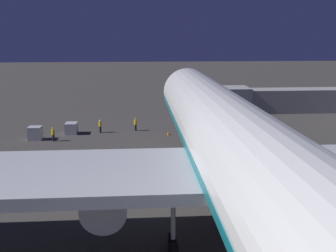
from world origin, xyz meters
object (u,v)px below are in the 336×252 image
at_px(ground_crew_by_belt_loader, 136,124).
at_px(traffic_cone_nose_port, 201,132).
at_px(baggage_container_mid_row, 35,133).
at_px(ground_crew_under_port_wing, 100,126).
at_px(traffic_cone_nose_starboard, 168,133).
at_px(ground_crew_marshaller_fwd, 53,133).
at_px(airliner_at_gate, 242,158).
at_px(baggage_container_near_belt, 71,128).
at_px(jet_bridge, 309,100).

height_order(ground_crew_by_belt_loader, traffic_cone_nose_port, ground_crew_by_belt_loader).
bearing_deg(ground_crew_by_belt_loader, baggage_container_mid_row, 17.30).
distance_m(ground_crew_under_port_wing, traffic_cone_nose_port, 13.65).
bearing_deg(traffic_cone_nose_starboard, ground_crew_marshaller_fwd, 8.27).
distance_m(ground_crew_marshaller_fwd, traffic_cone_nose_port, 19.08).
bearing_deg(traffic_cone_nose_starboard, airliner_at_gate, 94.31).
height_order(baggage_container_near_belt, ground_crew_under_port_wing, ground_crew_under_port_wing).
relative_size(ground_crew_marshaller_fwd, ground_crew_under_port_wing, 1.00).
distance_m(baggage_container_near_belt, ground_crew_marshaller_fwd, 4.09).
height_order(jet_bridge, traffic_cone_nose_starboard, jet_bridge).
bearing_deg(baggage_container_near_belt, airliner_at_gate, 116.09).
height_order(jet_bridge, ground_crew_by_belt_loader, jet_bridge).
relative_size(jet_bridge, ground_crew_under_port_wing, 13.09).
bearing_deg(ground_crew_marshaller_fwd, baggage_container_near_belt, -113.90).
bearing_deg(baggage_container_near_belt, jet_bridge, 158.05).
distance_m(baggage_container_mid_row, ground_crew_marshaller_fwd, 2.61).
distance_m(airliner_at_gate, ground_crew_marshaller_fwd, 32.23).
height_order(airliner_at_gate, jet_bridge, airliner_at_gate).
xyz_separation_m(baggage_container_near_belt, traffic_cone_nose_port, (-17.29, 1.62, -0.47)).
height_order(ground_crew_by_belt_loader, ground_crew_marshaller_fwd, ground_crew_marshaller_fwd).
relative_size(baggage_container_mid_row, traffic_cone_nose_port, 3.05).
xyz_separation_m(jet_bridge, ground_crew_marshaller_fwd, (29.21, -7.37, -5.00)).
distance_m(ground_crew_by_belt_loader, traffic_cone_nose_port, 9.19).
bearing_deg(ground_crew_marshaller_fwd, jet_bridge, 165.84).
xyz_separation_m(jet_bridge, traffic_cone_nose_port, (10.26, -9.49, -5.71)).
relative_size(airliner_at_gate, traffic_cone_nose_port, 110.96).
xyz_separation_m(baggage_container_near_belt, baggage_container_mid_row, (4.08, 2.80, 0.09)).
bearing_deg(airliner_at_gate, ground_crew_under_port_wing, -70.06).
relative_size(ground_crew_by_belt_loader, traffic_cone_nose_starboard, 3.17).
bearing_deg(airliner_at_gate, traffic_cone_nose_port, -94.31).
height_order(ground_crew_by_belt_loader, traffic_cone_nose_starboard, ground_crew_by_belt_loader).
bearing_deg(jet_bridge, traffic_cone_nose_starboard, -32.90).
distance_m(jet_bridge, traffic_cone_nose_starboard, 18.37).
bearing_deg(jet_bridge, ground_crew_by_belt_loader, -32.78).
xyz_separation_m(jet_bridge, baggage_container_near_belt, (27.56, -11.11, -5.24)).
distance_m(airliner_at_gate, ground_crew_under_port_wing, 33.48).
bearing_deg(ground_crew_by_belt_loader, baggage_container_near_belt, 7.56).
distance_m(traffic_cone_nose_port, traffic_cone_nose_starboard, 4.40).
bearing_deg(baggage_container_near_belt, baggage_container_mid_row, 34.44).
bearing_deg(airliner_at_gate, ground_crew_marshaller_fwd, -58.28).
distance_m(airliner_at_gate, traffic_cone_nose_port, 29.83).
bearing_deg(airliner_at_gate, baggage_container_near_belt, -63.91).
xyz_separation_m(baggage_container_mid_row, traffic_cone_nose_starboard, (-16.98, -1.18, -0.56)).
relative_size(baggage_container_near_belt, baggage_container_mid_row, 1.11).
bearing_deg(jet_bridge, baggage_container_near_belt, -21.95).
bearing_deg(airliner_at_gate, traffic_cone_nose_starboard, -85.69).
relative_size(ground_crew_by_belt_loader, ground_crew_marshaller_fwd, 0.98).
bearing_deg(ground_crew_marshaller_fwd, ground_crew_by_belt_loader, -154.50).
bearing_deg(ground_crew_marshaller_fwd, traffic_cone_nose_starboard, -171.73).
relative_size(baggage_container_mid_row, traffic_cone_nose_starboard, 3.05).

